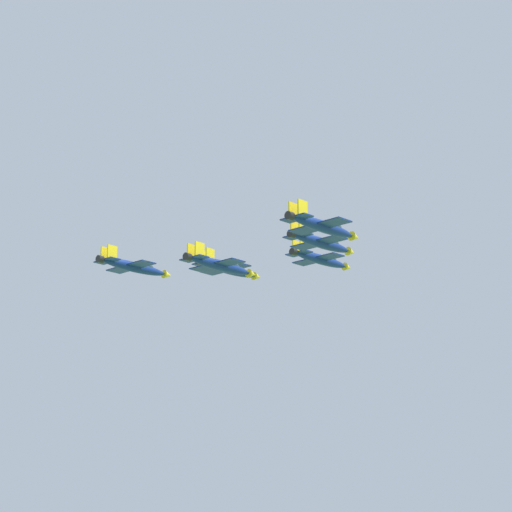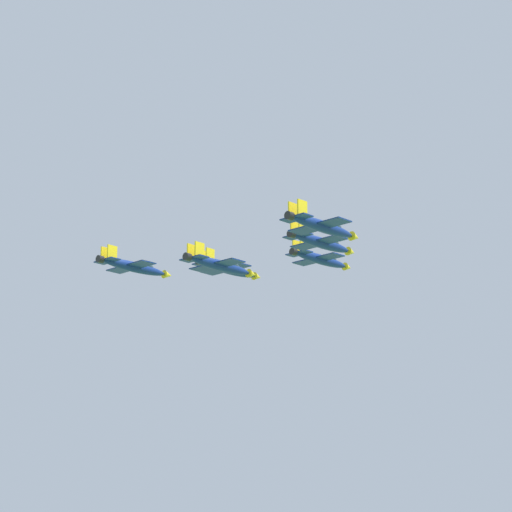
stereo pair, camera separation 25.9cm
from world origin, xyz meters
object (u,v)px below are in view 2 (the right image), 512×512
(jet_lead, at_px, (321,259))
(jet_slot_rear, at_px, (220,265))
(jet_left_outer, at_px, (134,267))
(jet_right_wingman, at_px, (322,243))
(jet_right_outer, at_px, (323,226))
(jet_left_wingman, at_px, (228,269))

(jet_lead, height_order, jet_slot_rear, jet_lead)
(jet_left_outer, xyz_separation_m, jet_slot_rear, (9.41, -22.64, -4.17))
(jet_right_wingman, relative_size, jet_right_outer, 1.00)
(jet_lead, bearing_deg, jet_right_wingman, -138.89)
(jet_left_wingman, bearing_deg, jet_left_outer, 138.96)
(jet_right_wingman, height_order, jet_slot_rear, jet_right_wingman)
(jet_left_wingman, relative_size, jet_slot_rear, 1.00)
(jet_left_outer, bearing_deg, jet_right_wingman, -67.89)
(jet_lead, relative_size, jet_left_outer, 0.98)
(jet_right_wingman, bearing_deg, jet_lead, 41.08)
(jet_right_outer, bearing_deg, jet_left_wingman, 68.99)
(jet_right_outer, xyz_separation_m, jet_slot_rear, (-9.42, 22.64, -2.30))
(jet_slot_rear, bearing_deg, jet_right_outer, -90.89)
(jet_left_outer, relative_size, jet_slot_rear, 1.04)
(jet_left_wingman, height_order, jet_right_outer, jet_left_wingman)
(jet_left_outer, bearing_deg, jet_lead, -39.66)
(jet_lead, bearing_deg, jet_right_outer, -138.89)
(jet_lead, xyz_separation_m, jet_left_wingman, (-18.03, 5.78, -2.57))
(jet_right_outer, bearing_deg, jet_lead, 40.76)
(jet_lead, distance_m, jet_left_wingman, 19.11)
(jet_left_outer, bearing_deg, jet_right_outer, -89.30)
(jet_left_outer, distance_m, jet_right_outer, 49.08)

